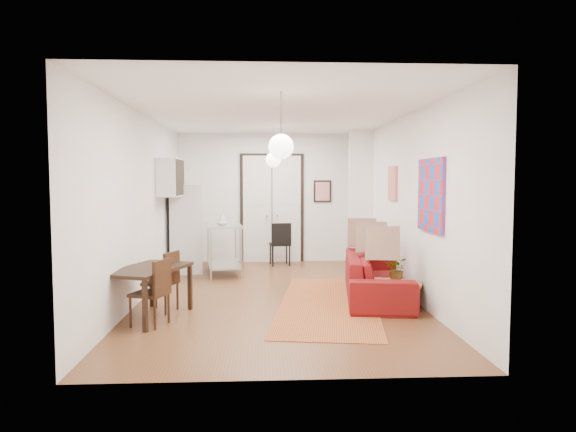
{
  "coord_description": "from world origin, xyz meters",
  "views": [
    {
      "loc": [
        -0.23,
        -8.13,
        1.85
      ],
      "look_at": [
        0.21,
        0.46,
        1.25
      ],
      "focal_mm": 32.0,
      "sensor_mm": 36.0,
      "label": 1
    }
  ],
  "objects_px": {
    "black_side_chair": "(280,240)",
    "dining_chair_far": "(151,286)",
    "sofa": "(377,277)",
    "dining_chair_near": "(161,276)",
    "fridge": "(186,229)",
    "dining_table": "(148,273)",
    "coffee_table": "(393,285)",
    "kitchen_counter": "(224,241)"
  },
  "relations": [
    {
      "from": "coffee_table",
      "to": "dining_chair_far",
      "type": "height_order",
      "value": "dining_chair_far"
    },
    {
      "from": "dining_chair_near",
      "to": "coffee_table",
      "type": "bearing_deg",
      "value": 110.65
    },
    {
      "from": "kitchen_counter",
      "to": "black_side_chair",
      "type": "relative_size",
      "value": 1.47
    },
    {
      "from": "dining_table",
      "to": "dining_chair_near",
      "type": "height_order",
      "value": "dining_chair_near"
    },
    {
      "from": "fridge",
      "to": "dining_chair_far",
      "type": "bearing_deg",
      "value": -96.65
    },
    {
      "from": "coffee_table",
      "to": "dining_table",
      "type": "height_order",
      "value": "dining_table"
    },
    {
      "from": "sofa",
      "to": "coffee_table",
      "type": "relative_size",
      "value": 2.5
    },
    {
      "from": "kitchen_counter",
      "to": "dining_chair_near",
      "type": "distance_m",
      "value": 2.89
    },
    {
      "from": "coffee_table",
      "to": "dining_chair_far",
      "type": "relative_size",
      "value": 1.11
    },
    {
      "from": "kitchen_counter",
      "to": "black_side_chair",
      "type": "distance_m",
      "value": 1.58
    },
    {
      "from": "dining_chair_near",
      "to": "dining_chair_far",
      "type": "distance_m",
      "value": 0.7
    },
    {
      "from": "black_side_chair",
      "to": "dining_chair_far",
      "type": "bearing_deg",
      "value": 60.72
    },
    {
      "from": "kitchen_counter",
      "to": "dining_table",
      "type": "xyz_separation_m",
      "value": [
        -0.77,
        -3.23,
        -0.04
      ]
    },
    {
      "from": "sofa",
      "to": "dining_table",
      "type": "bearing_deg",
      "value": 114.53
    },
    {
      "from": "fridge",
      "to": "black_side_chair",
      "type": "bearing_deg",
      "value": 16.59
    },
    {
      "from": "fridge",
      "to": "dining_table",
      "type": "relative_size",
      "value": 1.25
    },
    {
      "from": "sofa",
      "to": "coffee_table",
      "type": "bearing_deg",
      "value": -158.75
    },
    {
      "from": "black_side_chair",
      "to": "fridge",
      "type": "bearing_deg",
      "value": 16.99
    },
    {
      "from": "fridge",
      "to": "kitchen_counter",
      "type": "bearing_deg",
      "value": -23.42
    },
    {
      "from": "sofa",
      "to": "kitchen_counter",
      "type": "relative_size",
      "value": 1.73
    },
    {
      "from": "sofa",
      "to": "kitchen_counter",
      "type": "bearing_deg",
      "value": 56.55
    },
    {
      "from": "sofa",
      "to": "black_side_chair",
      "type": "bearing_deg",
      "value": 30.85
    },
    {
      "from": "dining_chair_near",
      "to": "dining_chair_far",
      "type": "height_order",
      "value": "same"
    },
    {
      "from": "fridge",
      "to": "dining_chair_near",
      "type": "height_order",
      "value": "fridge"
    },
    {
      "from": "dining_chair_far",
      "to": "dining_chair_near",
      "type": "bearing_deg",
      "value": -160.07
    },
    {
      "from": "dining_table",
      "to": "coffee_table",
      "type": "bearing_deg",
      "value": 7.87
    },
    {
      "from": "sofa",
      "to": "black_side_chair",
      "type": "height_order",
      "value": "black_side_chair"
    },
    {
      "from": "dining_chair_far",
      "to": "sofa",
      "type": "bearing_deg",
      "value": 131.1
    },
    {
      "from": "fridge",
      "to": "dining_chair_far",
      "type": "distance_m",
      "value": 3.74
    },
    {
      "from": "sofa",
      "to": "dining_chair_near",
      "type": "distance_m",
      "value": 3.28
    },
    {
      "from": "sofa",
      "to": "dining_chair_near",
      "type": "relative_size",
      "value": 2.78
    },
    {
      "from": "kitchen_counter",
      "to": "dining_table",
      "type": "distance_m",
      "value": 3.33
    },
    {
      "from": "dining_table",
      "to": "dining_chair_near",
      "type": "distance_m",
      "value": 0.46
    },
    {
      "from": "kitchen_counter",
      "to": "dining_chair_far",
      "type": "distance_m",
      "value": 3.57
    },
    {
      "from": "dining_chair_near",
      "to": "kitchen_counter",
      "type": "bearing_deg",
      "value": -173.77
    },
    {
      "from": "kitchen_counter",
      "to": "fridge",
      "type": "xyz_separation_m",
      "value": [
        -0.77,
        0.21,
        0.23
      ]
    },
    {
      "from": "black_side_chair",
      "to": "sofa",
      "type": "bearing_deg",
      "value": 105.25
    },
    {
      "from": "coffee_table",
      "to": "black_side_chair",
      "type": "relative_size",
      "value": 1.01
    },
    {
      "from": "sofa",
      "to": "dining_chair_far",
      "type": "distance_m",
      "value": 3.47
    },
    {
      "from": "sofa",
      "to": "fridge",
      "type": "bearing_deg",
      "value": 61.41
    },
    {
      "from": "dining_chair_near",
      "to": "dining_chair_far",
      "type": "bearing_deg",
      "value": 19.93
    },
    {
      "from": "sofa",
      "to": "dining_table",
      "type": "distance_m",
      "value": 3.47
    }
  ]
}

